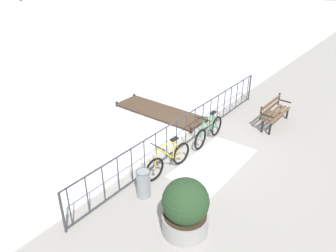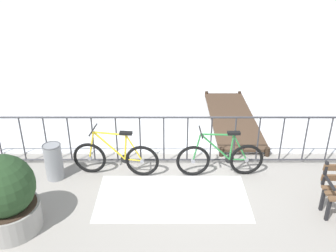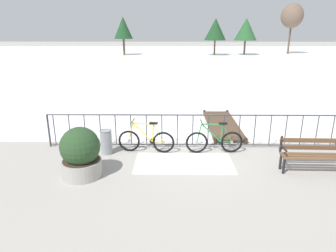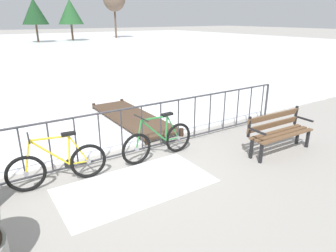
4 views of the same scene
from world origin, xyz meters
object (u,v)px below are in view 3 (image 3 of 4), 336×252
object	(u,v)px
bicycle_near_railing	(146,140)
planter_with_shrub	(81,153)
bicycle_second	(214,141)
park_bench	(312,152)
trash_bin	(106,142)

from	to	relation	value
bicycle_near_railing	planter_with_shrub	xyz separation A→B (m)	(-1.50, -1.58, 0.25)
bicycle_second	planter_with_shrub	size ratio (longest dim) A/B	1.33
park_bench	trash_bin	xyz separation A→B (m)	(-5.59, 1.04, -0.14)
bicycle_second	trash_bin	size ratio (longest dim) A/B	2.34
bicycle_near_railing	trash_bin	size ratio (longest dim) A/B	2.33
planter_with_shrub	park_bench	bearing A→B (deg)	3.88
bicycle_second	park_bench	world-z (taller)	bicycle_second
planter_with_shrub	bicycle_near_railing	bearing A→B (deg)	46.51
park_bench	planter_with_shrub	bearing A→B (deg)	-176.12
bicycle_second	planter_with_shrub	xyz separation A→B (m)	(-3.54, -1.55, 0.25)
planter_with_shrub	bicycle_second	bearing A→B (deg)	23.66
park_bench	planter_with_shrub	size ratio (longest dim) A/B	1.25
bicycle_near_railing	planter_with_shrub	distance (m)	2.20
planter_with_shrub	trash_bin	distance (m)	1.50
bicycle_near_railing	trash_bin	bearing A→B (deg)	-173.18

